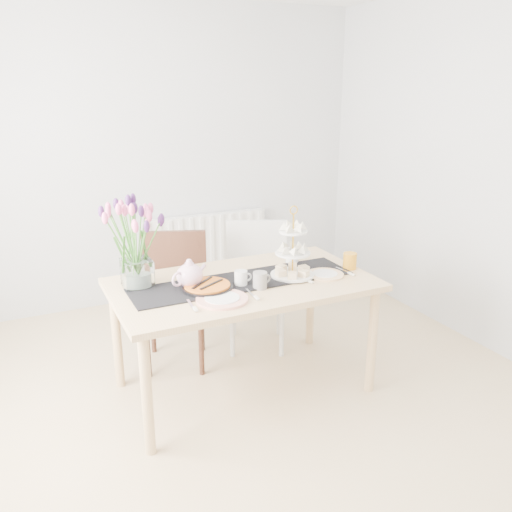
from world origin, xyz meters
name	(u,v)px	position (x,y,z in m)	size (l,w,h in m)	color
room_shell	(259,211)	(0.00, 0.00, 1.30)	(4.50, 4.50, 4.50)	tan
radiator	(206,245)	(0.50, 2.19, 0.45)	(1.20, 0.08, 0.60)	white
dining_table	(243,293)	(0.10, 0.43, 0.67)	(1.60, 0.90, 0.75)	tan
chair_brown	(175,288)	(-0.16, 1.03, 0.54)	(0.59, 0.59, 0.93)	#371D14
chair_white	(257,274)	(0.48, 1.03, 0.54)	(0.61, 0.61, 0.93)	silver
table_runner	(243,281)	(0.10, 0.43, 0.75)	(1.40, 0.35, 0.01)	black
tulip_vase	(134,232)	(-0.51, 0.63, 1.09)	(0.63, 0.63, 0.54)	silver
cake_stand	(293,259)	(0.42, 0.38, 0.87)	(0.28, 0.28, 0.41)	gold
teapot	(190,275)	(-0.23, 0.47, 0.83)	(0.26, 0.21, 0.17)	silver
cream_jug	(292,256)	(0.56, 0.63, 0.79)	(0.09, 0.09, 0.09)	white
tart_tin	(207,287)	(-0.15, 0.40, 0.77)	(0.31, 0.31, 0.04)	black
mug_grey	(260,280)	(0.15, 0.29, 0.80)	(0.09, 0.09, 0.10)	gray
mug_white	(241,278)	(0.06, 0.38, 0.80)	(0.08, 0.08, 0.09)	silver
mug_orange	(350,261)	(0.84, 0.35, 0.80)	(0.09, 0.09, 0.11)	orange
plate_left	(222,299)	(-0.13, 0.21, 0.76)	(0.30, 0.30, 0.02)	white
plate_right	(325,275)	(0.62, 0.31, 0.76)	(0.24, 0.24, 0.01)	white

